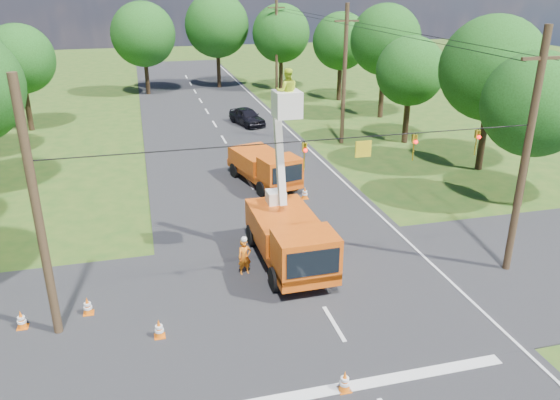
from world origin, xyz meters
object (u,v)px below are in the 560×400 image
object	(u,v)px
ground_worker	(245,257)
traffic_cone_3	(159,329)
traffic_cone_6	(292,166)
tree_far_b	(217,25)
tree_left_f	(20,59)
tree_right_a	(535,105)
tree_right_b	(493,69)
traffic_cone_2	(305,193)
pole_right_near	(526,154)
distant_car	(247,116)
traffic_cone_0	(345,381)
pole_right_far	(277,45)
tree_far_c	(281,33)
bucket_truck	(290,228)
traffic_cone_1	(313,231)
tree_right_e	(341,41)
pole_left	(38,215)
pole_right_mid	(344,75)
tree_far_a	(143,34)
tree_right_c	(410,71)
tree_right_d	(385,40)
traffic_cone_4	(88,306)
second_truck	(265,167)
traffic_cone_5	(21,320)

from	to	relation	value
ground_worker	traffic_cone_3	distance (m)	5.15
traffic_cone_6	tree_far_b	world-z (taller)	tree_far_b
tree_left_f	tree_far_b	distance (m)	23.30
tree_right_a	traffic_cone_3	bearing A→B (deg)	-159.81
traffic_cone_3	tree_right_b	world-z (taller)	tree_right_b
traffic_cone_2	tree_far_b	size ratio (longest dim) A/B	0.07
traffic_cone_2	pole_right_near	bearing A→B (deg)	-58.58
distant_car	traffic_cone_0	distance (m)	32.67
pole_right_far	tree_right_b	distance (m)	28.78
ground_worker	pole_right_far	bearing A→B (deg)	62.74
ground_worker	tree_left_f	distance (m)	30.69
traffic_cone_0	tree_far_c	bearing A→B (deg)	77.65
bucket_truck	traffic_cone_1	size ratio (longest dim) A/B	11.70
pole_right_far	tree_right_e	world-z (taller)	pole_right_far
traffic_cone_1	pole_left	world-z (taller)	pole_left
traffic_cone_6	pole_left	bearing A→B (deg)	-130.83
traffic_cone_2	tree_right_b	distance (m)	14.07
tree_left_f	traffic_cone_0	bearing A→B (deg)	-68.43
traffic_cone_2	pole_right_mid	distance (m)	12.73
tree_right_b	bucket_truck	bearing A→B (deg)	-148.78
traffic_cone_2	tree_left_f	xyz separation A→B (m)	(-17.30, 20.18, 5.33)
pole_right_near	tree_far_a	world-z (taller)	pole_right_near
distant_car	tree_right_c	size ratio (longest dim) A/B	0.55
traffic_cone_1	tree_right_d	bearing A→B (deg)	58.74
traffic_cone_3	pole_left	xyz separation A→B (m)	(-3.42, 1.20, 4.14)
traffic_cone_4	tree_far_a	world-z (taller)	tree_far_a
traffic_cone_2	tree_right_e	world-z (taller)	tree_right_e
second_truck	traffic_cone_4	xyz separation A→B (m)	(-9.41, -11.70, -0.79)
traffic_cone_3	tree_right_a	size ratio (longest dim) A/B	0.09
pole_left	tree_right_b	bearing A→B (deg)	26.10
pole_right_near	pole_right_mid	bearing A→B (deg)	90.00
second_truck	traffic_cone_4	world-z (taller)	second_truck
pole_right_far	tree_far_b	distance (m)	7.63
ground_worker	pole_right_near	xyz separation A→B (m)	(10.89, -2.36, 4.31)
bucket_truck	pole_right_mid	distance (m)	19.74
traffic_cone_2	tree_right_c	bearing A→B (deg)	40.63
distant_car	second_truck	bearing A→B (deg)	-113.05
traffic_cone_6	traffic_cone_1	bearing A→B (deg)	-99.61
pole_right_far	tree_left_f	xyz separation A→B (m)	(-23.30, -10.00, 0.58)
bucket_truck	traffic_cone_5	world-z (taller)	bucket_truck
traffic_cone_6	tree_far_b	xyz separation A→B (m)	(-0.05, 30.47, 6.45)
traffic_cone_5	tree_right_c	size ratio (longest dim) A/B	0.09
tree_far_b	pole_right_near	bearing A→B (deg)	-83.03
traffic_cone_2	traffic_cone_5	world-z (taller)	same
second_truck	tree_right_b	xyz separation A→B (m)	(14.14, -0.59, 5.28)
pole_right_mid	tree_right_a	xyz separation A→B (m)	(5.00, -14.00, 0.46)
traffic_cone_1	traffic_cone_5	world-z (taller)	same
traffic_cone_0	traffic_cone_3	xyz separation A→B (m)	(-5.23, 4.08, 0.00)
pole_right_near	tree_right_b	size ratio (longest dim) A/B	1.04
pole_left	tree_right_c	xyz separation A→B (m)	(22.70, 19.00, 0.81)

